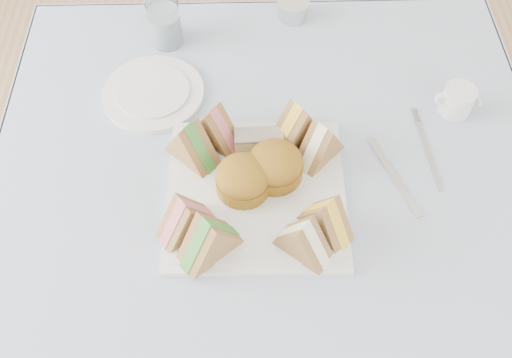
{
  "coord_description": "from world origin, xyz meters",
  "views": [
    {
      "loc": [
        -0.04,
        -0.54,
        1.59
      ],
      "look_at": [
        -0.03,
        -0.01,
        0.8
      ],
      "focal_mm": 40.0,
      "sensor_mm": 36.0,
      "label": 1
    }
  ],
  "objects_px": {
    "water_glass": "(165,23)",
    "creamer_jug": "(457,100)",
    "table": "(267,278)",
    "serving_plate": "(256,193)"
  },
  "relations": [
    {
      "from": "serving_plate",
      "to": "creamer_jug",
      "type": "distance_m",
      "value": 0.43
    },
    {
      "from": "creamer_jug",
      "to": "table",
      "type": "bearing_deg",
      "value": -158.77
    },
    {
      "from": "water_glass",
      "to": "creamer_jug",
      "type": "bearing_deg",
      "value": -19.95
    },
    {
      "from": "creamer_jug",
      "to": "serving_plate",
      "type": "bearing_deg",
      "value": -159.29
    },
    {
      "from": "table",
      "to": "serving_plate",
      "type": "height_order",
      "value": "serving_plate"
    },
    {
      "from": "table",
      "to": "serving_plate",
      "type": "xyz_separation_m",
      "value": [
        -0.03,
        -0.01,
        0.38
      ]
    },
    {
      "from": "table",
      "to": "creamer_jug",
      "type": "xyz_separation_m",
      "value": [
        0.36,
        0.18,
        0.4
      ]
    },
    {
      "from": "water_glass",
      "to": "creamer_jug",
      "type": "relative_size",
      "value": 1.59
    },
    {
      "from": "serving_plate",
      "to": "water_glass",
      "type": "distance_m",
      "value": 0.44
    },
    {
      "from": "water_glass",
      "to": "table",
      "type": "bearing_deg",
      "value": -62.01
    }
  ]
}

